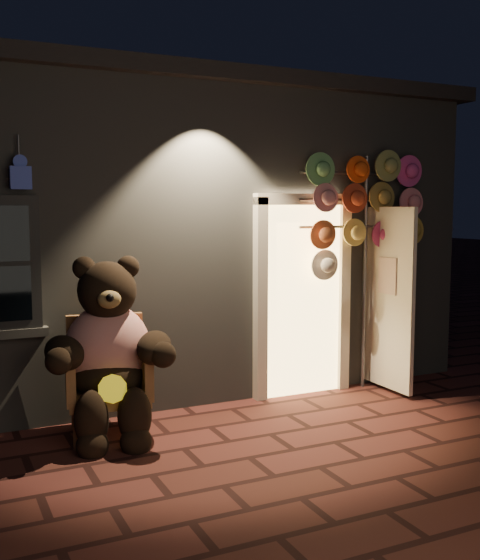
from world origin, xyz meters
TOP-DOWN VIEW (x-y plane):
  - ground at (0.00, 0.00)m, footprint 60.00×60.00m
  - shop_building at (0.00, 3.99)m, footprint 7.30×5.95m
  - wicker_armchair at (-0.90, 1.10)m, footprint 0.82×0.76m
  - teddy_bear at (-0.91, 0.97)m, footprint 1.20×1.02m
  - hat_rack at (2.03, 1.28)m, footprint 1.57×0.22m

SIDE VIEW (x-z plane):
  - ground at x=0.00m, z-range 0.00..0.00m
  - wicker_armchair at x=-0.90m, z-range 0.00..1.06m
  - teddy_bear at x=-0.91m, z-range -0.06..1.61m
  - shop_building at x=0.00m, z-range -0.02..3.49m
  - hat_rack at x=2.03m, z-range 0.74..3.37m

